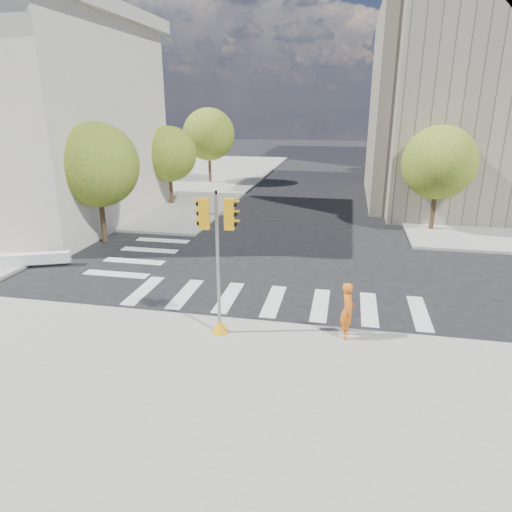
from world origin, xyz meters
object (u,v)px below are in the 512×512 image
at_px(photographer, 348,310).
at_px(lamp_far, 411,134).
at_px(lamp_near, 437,147).
at_px(traffic_signal, 218,276).
at_px(planter_wall, 2,261).

bearing_deg(photographer, lamp_far, -13.53).
bearing_deg(lamp_near, traffic_signal, -116.14).
relative_size(lamp_near, photographer, 4.38).
relative_size(lamp_near, traffic_signal, 1.73).
height_order(traffic_signal, planter_wall, traffic_signal).
bearing_deg(lamp_far, planter_wall, -126.04).
distance_m(photographer, planter_wall, 16.13).
relative_size(lamp_far, planter_wall, 1.35).
relative_size(traffic_signal, planter_wall, 0.78).
bearing_deg(traffic_signal, photographer, 0.48).
distance_m(lamp_near, planter_wall, 26.06).
bearing_deg(lamp_near, photographer, -105.97).
bearing_deg(planter_wall, lamp_far, 31.45).
relative_size(lamp_far, traffic_signal, 1.73).
distance_m(lamp_near, lamp_far, 14.00).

